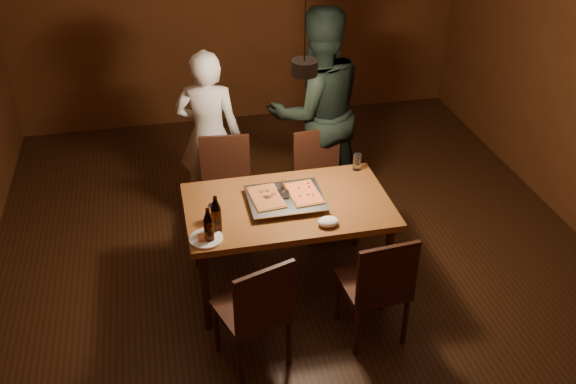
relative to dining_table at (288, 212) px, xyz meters
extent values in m
plane|color=#341C0E|center=(0.13, 0.10, -0.68)|extent=(6.00, 6.00, 0.00)
cube|color=brown|center=(0.00, 0.00, 0.05)|extent=(1.50, 0.90, 0.05)
cylinder|color=#38190F|center=(-0.67, -0.37, -0.33)|extent=(0.06, 0.06, 0.70)
cylinder|color=#38190F|center=(0.67, -0.37, -0.33)|extent=(0.06, 0.06, 0.70)
cylinder|color=#38190F|center=(-0.67, 0.37, -0.33)|extent=(0.06, 0.06, 0.70)
cylinder|color=#38190F|center=(0.67, 0.37, -0.33)|extent=(0.06, 0.06, 0.70)
cube|color=#38190F|center=(-0.37, 0.70, -0.25)|extent=(0.46, 0.46, 0.04)
cube|color=#38190F|center=(-0.35, 0.89, -0.01)|extent=(0.42, 0.08, 0.45)
cube|color=#38190F|center=(0.46, 0.64, -0.25)|extent=(0.47, 0.47, 0.04)
cube|color=#38190F|center=(0.43, 0.83, -0.01)|extent=(0.42, 0.08, 0.45)
cube|color=#38190F|center=(-0.40, -0.71, -0.25)|extent=(0.53, 0.53, 0.04)
cube|color=#38190F|center=(-0.34, -0.89, -0.01)|extent=(0.41, 0.16, 0.45)
cube|color=#38190F|center=(0.46, -0.64, -0.25)|extent=(0.45, 0.45, 0.04)
cube|color=#38190F|center=(0.47, -0.83, -0.01)|extent=(0.42, 0.06, 0.45)
cube|color=silver|center=(-0.01, 0.02, 0.10)|extent=(0.57, 0.48, 0.05)
cube|color=maroon|center=(-0.15, 0.03, 0.13)|extent=(0.25, 0.36, 0.02)
cube|color=gold|center=(0.13, 0.02, 0.13)|extent=(0.24, 0.36, 0.02)
cylinder|color=black|center=(-0.61, -0.33, 0.16)|extent=(0.07, 0.07, 0.17)
cone|color=black|center=(-0.61, -0.33, 0.29)|extent=(0.07, 0.07, 0.09)
cylinder|color=black|center=(-0.55, -0.22, 0.16)|extent=(0.07, 0.07, 0.18)
cone|color=black|center=(-0.55, -0.22, 0.30)|extent=(0.07, 0.07, 0.10)
cylinder|color=silver|center=(-0.55, -0.09, 0.14)|extent=(0.08, 0.08, 0.12)
cylinder|color=silver|center=(0.64, 0.37, 0.14)|extent=(0.07, 0.07, 0.13)
cylinder|color=white|center=(-0.63, -0.32, 0.08)|extent=(0.23, 0.23, 0.02)
cube|color=gold|center=(-0.63, -0.32, 0.10)|extent=(0.10, 0.08, 0.01)
ellipsoid|color=white|center=(0.21, -0.33, 0.10)|extent=(0.15, 0.11, 0.06)
imported|color=silver|center=(-0.45, 1.18, 0.09)|extent=(0.63, 0.48, 1.54)
imported|color=black|center=(0.51, 1.11, 0.25)|extent=(0.99, 0.82, 1.86)
cylinder|color=black|center=(0.13, 0.10, 1.07)|extent=(0.18, 0.18, 0.10)
camera|label=1|loc=(-0.84, -3.83, 2.65)|focal=40.00mm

